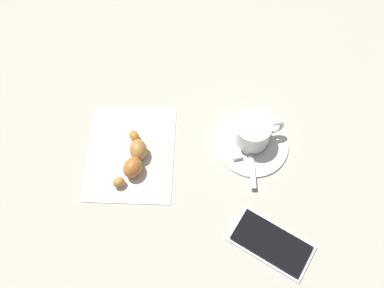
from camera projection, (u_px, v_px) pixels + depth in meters
The scene contains 8 objects.
ground_plane at pixel (194, 158), 0.80m from camera, with size 1.80×1.80×0.00m, color #A7A497.
saucer at pixel (252, 144), 0.80m from camera, with size 0.13×0.13×0.01m, color white.
espresso_cup at pixel (253, 132), 0.78m from camera, with size 0.09×0.07×0.05m.
teaspoon at pixel (250, 141), 0.80m from camera, with size 0.03×0.14×0.01m.
sugar_packet at pixel (233, 141), 0.80m from camera, with size 0.07×0.02×0.01m, color white.
napkin at pixel (131, 156), 0.80m from camera, with size 0.15×0.19×0.00m, color white.
croissant at pixel (134, 159), 0.77m from camera, with size 0.06×0.12×0.03m.
cell_phone at pixel (271, 243), 0.72m from camera, with size 0.15×0.12×0.01m.
Camera 1 is at (0.02, -0.34, 0.72)m, focal length 41.43 mm.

